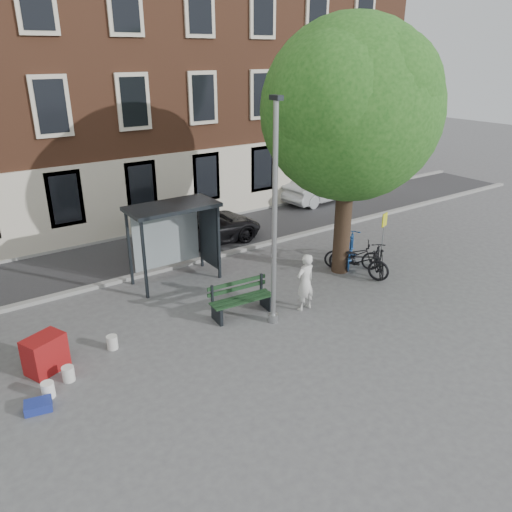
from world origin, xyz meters
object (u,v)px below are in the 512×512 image
object	(u,v)px
lamppost	(274,228)
bus_shelter	(183,223)
painter	(305,282)
car_silver	(322,187)
bike_b	(351,249)
bike_c	(359,261)
red_stand	(45,354)
bench	(241,300)
car_dark	(204,227)
bike_d	(379,260)
notice_sign	(384,228)
bike_a	(353,255)

from	to	relation	value
lamppost	bus_shelter	distance (m)	4.24
painter	car_silver	distance (m)	11.65
lamppost	bike_b	xyz separation A→B (m)	(4.71, 1.71, -2.19)
lamppost	painter	world-z (taller)	lamppost
bike_c	red_stand	xyz separation A→B (m)	(-10.02, 0.38, -0.11)
bus_shelter	bench	size ratio (longest dim) A/B	1.49
car_dark	bus_shelter	bearing A→B (deg)	141.10
car_dark	red_stand	bearing A→B (deg)	127.99
lamppost	bike_d	distance (m)	5.43
bus_shelter	painter	world-z (taller)	bus_shelter
painter	car_dark	xyz separation A→B (m)	(0.36, 6.56, -0.23)
painter	red_stand	bearing A→B (deg)	-13.89
lamppost	car_silver	world-z (taller)	lamppost
notice_sign	lamppost	bearing A→B (deg)	170.32
car_dark	notice_sign	bearing A→B (deg)	-145.78
bike_a	bike_d	xyz separation A→B (m)	(0.42, -0.85, -0.01)
painter	bench	xyz separation A→B (m)	(-1.69, 0.81, -0.43)
bench	car_silver	size ratio (longest dim) A/B	0.44
painter	bike_a	bearing A→B (deg)	-162.48
painter	bike_a	xyz separation A→B (m)	(3.29, 1.33, -0.36)
painter	bike_d	bearing A→B (deg)	-177.07
lamppost	bus_shelter	size ratio (longest dim) A/B	2.14
bike_b	bike_c	xyz separation A→B (m)	(-0.49, -0.87, -0.03)
bike_b	bike_d	bearing A→B (deg)	148.63
car_dark	notice_sign	xyz separation A→B (m)	(3.71, -5.82, 0.85)
car_dark	notice_sign	size ratio (longest dim) A/B	2.28
bench	notice_sign	bearing A→B (deg)	3.97
bike_b	car_dark	distance (m)	5.84
notice_sign	painter	bearing A→B (deg)	171.87
lamppost	car_dark	world-z (taller)	lamppost
lamppost	bike_a	distance (m)	5.22
bike_d	car_silver	size ratio (longest dim) A/B	0.38
bus_shelter	bike_d	world-z (taller)	bus_shelter
lamppost	painter	xyz separation A→B (m)	(1.20, 0.07, -1.91)
bike_d	notice_sign	xyz separation A→B (m)	(0.37, 0.26, 1.00)
lamppost	bike_d	world-z (taller)	lamppost
bench	bike_c	world-z (taller)	bike_c
car_silver	bike_b	bearing A→B (deg)	139.90
notice_sign	car_dark	bearing A→B (deg)	104.08
bus_shelter	bike_a	size ratio (longest dim) A/B	1.47
red_stand	notice_sign	world-z (taller)	notice_sign
red_stand	lamppost	bearing A→B (deg)	-11.98
lamppost	red_stand	bearing A→B (deg)	168.02
bus_shelter	car_silver	world-z (taller)	bus_shelter
painter	car_silver	xyz separation A→B (m)	(8.15, 8.32, -0.15)
lamppost	painter	size ratio (longest dim) A/B	3.51
bike_a	painter	bearing A→B (deg)	154.46
painter	lamppost	bearing A→B (deg)	-1.05
bike_a	bike_c	xyz separation A→B (m)	(-0.27, -0.55, 0.05)
car_silver	red_stand	world-z (taller)	car_silver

